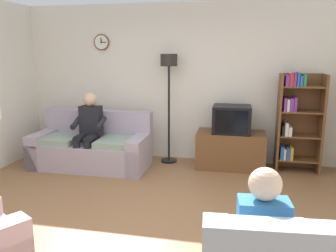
% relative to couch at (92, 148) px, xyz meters
% --- Properties ---
extents(ground_plane, '(12.00, 12.00, 0.00)m').
position_rel_couch_xyz_m(ground_plane, '(1.38, -1.86, -0.31)').
color(ground_plane, '#8C603D').
extents(back_wall_assembly, '(6.20, 0.17, 2.70)m').
position_rel_couch_xyz_m(back_wall_assembly, '(1.37, 0.80, 1.04)').
color(back_wall_assembly, silver).
rests_on(back_wall_assembly, ground_plane).
extents(couch, '(1.90, 0.89, 0.90)m').
position_rel_couch_xyz_m(couch, '(0.00, 0.00, 0.00)').
color(couch, '#A899A8').
rests_on(couch, ground_plane).
extents(tv_stand, '(1.10, 0.56, 0.60)m').
position_rel_couch_xyz_m(tv_stand, '(2.27, 0.40, -0.01)').
color(tv_stand, brown).
rests_on(tv_stand, ground_plane).
extents(tv, '(0.60, 0.49, 0.44)m').
position_rel_couch_xyz_m(tv, '(2.27, 0.37, 0.50)').
color(tv, black).
rests_on(tv, tv_stand).
extents(bookshelf, '(0.68, 0.36, 1.57)m').
position_rel_couch_xyz_m(bookshelf, '(3.27, 0.47, 0.52)').
color(bookshelf, brown).
rests_on(bookshelf, ground_plane).
extents(floor_lamp, '(0.28, 0.28, 1.85)m').
position_rel_couch_xyz_m(floor_lamp, '(1.21, 0.49, 1.14)').
color(floor_lamp, black).
rests_on(floor_lamp, ground_plane).
extents(person_on_couch, '(0.51, 0.54, 1.24)m').
position_rel_couch_xyz_m(person_on_couch, '(0.01, -0.11, 0.39)').
color(person_on_couch, black).
rests_on(person_on_couch, ground_plane).
extents(person_in_right_armchair, '(0.54, 0.56, 1.12)m').
position_rel_couch_xyz_m(person_in_right_armchair, '(2.54, -2.80, 0.29)').
color(person_in_right_armchair, '#3372B2').
rests_on(person_in_right_armchair, ground_plane).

